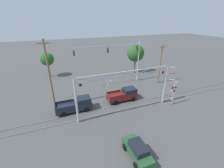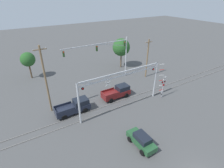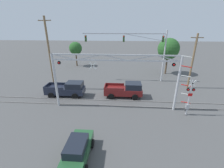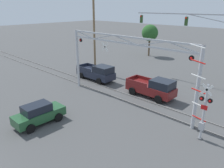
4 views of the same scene
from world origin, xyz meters
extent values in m
cube|color=gray|center=(0.00, 15.03, 0.05)|extent=(80.00, 0.08, 0.10)
cube|color=gray|center=(0.00, 16.47, 0.05)|extent=(80.00, 0.08, 0.10)
cylinder|color=#B7BABF|center=(-7.03, 14.75, 3.25)|extent=(0.27, 0.27, 6.50)
cylinder|color=#B7BABF|center=(7.03, 14.75, 3.25)|extent=(0.27, 0.27, 6.50)
cube|color=#B7BABF|center=(0.00, 14.75, 5.83)|extent=(14.34, 0.14, 0.14)
cube|color=#B7BABF|center=(0.00, 14.75, 6.43)|extent=(14.34, 0.14, 0.14)
cube|color=#B7BABF|center=(-5.63, 14.75, 6.13)|extent=(2.83, 0.08, 0.67)
cube|color=#B7BABF|center=(-2.81, 14.75, 6.13)|extent=(2.83, 0.08, 0.67)
cube|color=#B7BABF|center=(0.00, 14.75, 6.13)|extent=(2.83, 0.08, 0.67)
cube|color=#B7BABF|center=(2.81, 14.75, 6.13)|extent=(2.83, 0.08, 0.67)
cube|color=#B7BABF|center=(5.63, 14.75, 6.13)|extent=(2.83, 0.08, 0.67)
cylinder|color=black|center=(-6.29, 14.75, 5.47)|extent=(0.38, 0.10, 0.38)
sphere|color=red|center=(-6.29, 14.68, 5.47)|extent=(0.18, 0.18, 0.18)
cylinder|color=#B7BABF|center=(-6.29, 14.75, 5.71)|extent=(0.04, 0.04, 0.10)
cylinder|color=black|center=(6.29, 14.75, 5.47)|extent=(0.38, 0.10, 0.38)
sphere|color=red|center=(6.29, 14.68, 5.47)|extent=(0.18, 0.18, 0.18)
cylinder|color=#B7BABF|center=(6.29, 14.75, 5.71)|extent=(0.04, 0.04, 0.10)
cube|color=white|center=(-2.46, 14.65, 5.21)|extent=(0.88, 0.03, 0.88)
cube|color=white|center=(-2.46, 14.65, 5.21)|extent=(0.88, 0.03, 0.88)
cylinder|color=black|center=(-2.46, 14.62, 5.21)|extent=(0.04, 0.04, 0.02)
cylinder|color=#B7BABF|center=(8.08, 13.71, 2.09)|extent=(0.16, 0.16, 4.17)
cylinder|color=#59595B|center=(8.08, 13.71, 0.05)|extent=(0.35, 0.35, 0.10)
cube|color=white|center=(8.08, 13.60, 3.82)|extent=(0.78, 0.03, 0.78)
cube|color=white|center=(8.08, 13.60, 3.82)|extent=(0.78, 0.03, 0.78)
cylinder|color=black|center=(8.08, 13.58, 3.82)|extent=(0.04, 0.04, 0.02)
cylinder|color=black|center=(7.80, 13.71, 3.07)|extent=(0.32, 0.09, 0.32)
sphere|color=red|center=(7.80, 13.65, 3.07)|extent=(0.16, 0.16, 0.16)
cylinder|color=black|center=(8.36, 13.71, 3.07)|extent=(0.32, 0.09, 0.32)
sphere|color=red|center=(8.36, 13.65, 3.07)|extent=(0.16, 0.16, 0.16)
cube|color=#B7BABF|center=(8.08, 13.71, 3.07)|extent=(0.64, 0.06, 0.06)
cube|color=red|center=(8.08, 13.61, 2.52)|extent=(0.44, 0.02, 0.32)
cube|color=#B2B2B7|center=(8.08, 13.71, 1.05)|extent=(0.36, 0.28, 0.56)
cylinder|color=red|center=(7.82, 13.71, 1.55)|extent=(1.01, 0.09, 0.24)
cylinder|color=white|center=(7.67, 13.71, 2.55)|extent=(1.01, 0.09, 0.24)
cylinder|color=red|center=(7.51, 13.71, 3.55)|extent=(1.01, 0.09, 0.24)
cylinder|color=white|center=(7.36, 13.71, 4.55)|extent=(1.01, 0.09, 0.24)
cylinder|color=red|center=(7.20, 13.71, 5.55)|extent=(1.01, 0.09, 0.24)
cylinder|color=white|center=(7.05, 13.71, 6.55)|extent=(1.01, 0.09, 0.24)
cube|color=#3F3F42|center=(7.95, 13.71, 0.70)|extent=(0.24, 0.12, 0.36)
cylinder|color=#B7BABF|center=(7.83, 24.66, 4.36)|extent=(0.24, 0.24, 8.73)
cube|color=#B7BABF|center=(0.92, 24.66, 8.13)|extent=(13.82, 0.14, 0.14)
cube|color=#B7BABF|center=(4.38, 24.66, 7.53)|extent=(6.92, 0.08, 1.28)
cylinder|color=#B7BABF|center=(-5.49, 24.66, 7.98)|extent=(0.04, 0.04, 0.30)
cube|color=#28471E|center=(-5.49, 24.66, 7.33)|extent=(0.30, 0.26, 1.00)
sphere|color=red|center=(-5.49, 24.49, 7.70)|extent=(0.18, 0.18, 0.18)
cylinder|color=#B7BABF|center=(0.92, 24.66, 7.98)|extent=(0.04, 0.04, 0.30)
cube|color=#28471E|center=(0.92, 24.66, 7.33)|extent=(0.30, 0.26, 1.00)
sphere|color=red|center=(0.92, 24.49, 7.70)|extent=(0.18, 0.18, 0.18)
cylinder|color=#B7BABF|center=(7.33, 24.66, 7.98)|extent=(0.04, 0.04, 0.30)
cube|color=#28471E|center=(7.33, 24.66, 7.33)|extent=(0.30, 0.26, 1.00)
sphere|color=red|center=(7.33, 24.49, 7.70)|extent=(0.18, 0.18, 0.18)
cube|color=maroon|center=(1.00, 17.86, 0.84)|extent=(5.19, 1.94, 0.85)
cube|color=black|center=(2.36, 17.86, 1.67)|extent=(2.16, 1.78, 0.81)
cube|color=maroon|center=(-0.18, 16.94, 1.45)|extent=(2.64, 0.08, 0.36)
cube|color=maroon|center=(-0.18, 18.79, 1.45)|extent=(2.64, 0.08, 0.36)
cube|color=maroon|center=(-1.55, 17.86, 1.45)|extent=(0.10, 1.86, 0.36)
cylinder|color=black|center=(2.61, 16.88, 0.42)|extent=(0.83, 0.24, 0.83)
cylinder|color=black|center=(2.61, 18.84, 0.42)|extent=(0.83, 0.24, 0.83)
cylinder|color=black|center=(-0.62, 16.88, 0.42)|extent=(0.83, 0.24, 0.83)
cylinder|color=black|center=(-0.62, 18.84, 0.42)|extent=(0.83, 0.24, 0.83)
cube|color=#1E2333|center=(-7.17, 17.57, 0.84)|extent=(5.37, 1.94, 0.85)
cube|color=black|center=(-5.75, 17.57, 1.67)|extent=(2.23, 1.78, 0.81)
cube|color=#1E2333|center=(-8.38, 16.64, 1.45)|extent=(2.74, 0.08, 0.36)
cube|color=#1E2333|center=(-8.38, 18.49, 1.45)|extent=(2.74, 0.08, 0.36)
cube|color=#1E2333|center=(-9.80, 17.57, 1.45)|extent=(0.10, 1.86, 0.36)
cylinder|color=black|center=(-5.50, 16.59, 0.42)|extent=(0.83, 0.24, 0.83)
cylinder|color=black|center=(-5.50, 18.55, 0.42)|extent=(0.83, 0.24, 0.83)
cylinder|color=black|center=(-8.83, 16.59, 0.42)|extent=(0.83, 0.24, 0.83)
cylinder|color=black|center=(-8.83, 18.55, 0.42)|extent=(0.83, 0.24, 0.83)
cube|color=#23512D|center=(-2.30, 6.98, 0.71)|extent=(1.61, 4.06, 0.72)
cube|color=black|center=(-2.30, 6.81, 1.39)|extent=(1.37, 2.11, 0.63)
cylinder|color=black|center=(-3.12, 8.19, 0.35)|extent=(0.24, 0.71, 0.71)
cylinder|color=black|center=(-1.49, 8.19, 0.35)|extent=(0.24, 0.71, 0.71)
cylinder|color=black|center=(-3.12, 5.76, 0.35)|extent=(0.24, 0.71, 0.71)
cylinder|color=black|center=(-1.49, 5.76, 0.35)|extent=(0.24, 0.71, 0.71)
cylinder|color=brown|center=(-9.87, 19.97, 5.31)|extent=(0.28, 0.28, 10.61)
cube|color=brown|center=(-9.87, 19.97, 10.01)|extent=(1.80, 0.12, 0.12)
cylinder|color=silver|center=(-10.69, 19.97, 10.11)|extent=(0.08, 0.08, 0.12)
cylinder|color=silver|center=(-9.05, 19.97, 10.11)|extent=(0.08, 0.08, 0.12)
cylinder|color=brown|center=(11.37, 21.81, 4.18)|extent=(0.28, 0.28, 8.36)
cube|color=brown|center=(11.37, 21.81, 7.76)|extent=(1.80, 0.12, 0.12)
cylinder|color=silver|center=(10.55, 21.81, 7.86)|extent=(0.08, 0.08, 0.12)
cylinder|color=silver|center=(12.19, 21.81, 7.86)|extent=(0.08, 0.08, 0.12)
cylinder|color=brown|center=(9.79, 29.36, 1.81)|extent=(0.32, 0.32, 3.62)
sphere|color=#265623|center=(9.79, 29.36, 5.08)|extent=(4.18, 4.18, 4.18)
cylinder|color=brown|center=(-10.47, 34.35, 1.62)|extent=(0.32, 0.32, 3.25)
sphere|color=#265623|center=(-10.47, 34.35, 4.30)|extent=(3.02, 3.02, 3.02)
camera|label=1|loc=(-8.74, -2.45, 13.34)|focal=24.00mm
camera|label=2|loc=(-13.46, -4.47, 16.85)|focal=28.00mm
camera|label=3|loc=(0.82, -1.29, 9.37)|focal=24.00mm
camera|label=4|loc=(12.72, -0.39, 9.02)|focal=35.00mm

